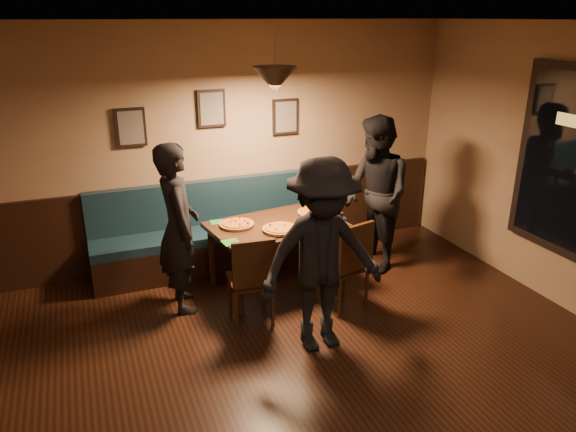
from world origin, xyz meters
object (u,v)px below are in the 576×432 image
object	(u,v)px
dining_table	(276,255)
diner_front	(322,257)
chair_near_left	(250,278)
diner_left	(178,228)
chair_near_right	(342,263)
tabasco_bottle	(325,213)
booth_bench	(223,227)
diner_right	(376,195)
soda_glass	(340,220)

from	to	relation	value
dining_table	diner_front	world-z (taller)	diner_front
chair_near_left	diner_left	size ratio (longest dim) A/B	0.53
chair_near_right	diner_front	distance (m)	0.86
dining_table	tabasco_bottle	distance (m)	0.71
booth_bench	diner_right	xyz separation A→B (m)	(1.65, -0.66, 0.40)
diner_right	chair_near_left	bearing A→B (deg)	-69.21
tabasco_bottle	chair_near_right	bearing A→B (deg)	-98.84
diner_front	tabasco_bottle	xyz separation A→B (m)	(0.61, 1.21, -0.09)
diner_right	soda_glass	xyz separation A→B (m)	(-0.64, -0.36, -0.08)
diner_left	diner_right	size ratio (longest dim) A/B	0.96
tabasco_bottle	diner_front	bearing A→B (deg)	-116.55
diner_left	tabasco_bottle	bearing A→B (deg)	-86.65
chair_near_left	diner_left	bearing A→B (deg)	141.91
diner_left	soda_glass	xyz separation A→B (m)	(1.64, -0.27, -0.05)
dining_table	chair_near_left	xyz separation A→B (m)	(-0.49, -0.59, 0.09)
booth_bench	diner_front	world-z (taller)	diner_front
soda_glass	booth_bench	bearing A→B (deg)	134.51
chair_near_right	diner_front	bearing A→B (deg)	-145.82
booth_bench	dining_table	bearing A→B (deg)	-59.39
chair_near_right	tabasco_bottle	size ratio (longest dim) A/B	8.87
booth_bench	chair_near_right	distance (m)	1.61
chair_near_left	soda_glass	distance (m)	1.17
chair_near_left	diner_right	bearing A→B (deg)	24.90
soda_glass	tabasco_bottle	xyz separation A→B (m)	(-0.02, 0.31, -0.03)
booth_bench	chair_near_right	world-z (taller)	booth_bench
booth_bench	chair_near_left	distance (m)	1.29
diner_front	diner_left	bearing A→B (deg)	131.47
dining_table	diner_right	world-z (taller)	diner_right
booth_bench	diner_right	world-z (taller)	diner_right
diner_right	tabasco_bottle	size ratio (longest dim) A/B	16.78
chair_near_left	dining_table	bearing A→B (deg)	55.47
soda_glass	tabasco_bottle	bearing A→B (deg)	93.54
chair_near_right	diner_front	size ratio (longest dim) A/B	0.54
tabasco_bottle	diner_right	bearing A→B (deg)	3.70
chair_near_left	soda_glass	xyz separation A→B (m)	(1.08, 0.26, 0.36)
diner_left	tabasco_bottle	size ratio (longest dim) A/B	16.04
diner_right	diner_front	bearing A→B (deg)	-44.23
diner_right	chair_near_right	bearing A→B (deg)	-46.95
chair_near_right	tabasco_bottle	xyz separation A→B (m)	(0.10, 0.64, 0.32)
chair_near_left	soda_glass	bearing A→B (deg)	18.71
chair_near_right	soda_glass	bearing A→B (deg)	55.76
booth_bench	diner_right	size ratio (longest dim) A/B	1.66
booth_bench	chair_near_left	bearing A→B (deg)	-93.42
soda_glass	tabasco_bottle	world-z (taller)	soda_glass
booth_bench	tabasco_bottle	xyz separation A→B (m)	(0.99, -0.71, 0.29)
diner_left	tabasco_bottle	distance (m)	1.63
dining_table	diner_front	bearing A→B (deg)	-99.74
booth_bench	diner_left	world-z (taller)	diner_left
diner_left	booth_bench	bearing A→B (deg)	-38.61
chair_near_left	diner_right	distance (m)	1.88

